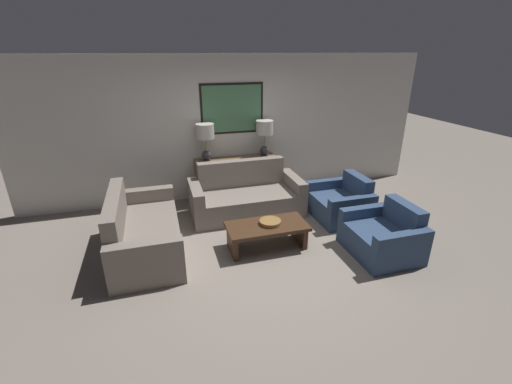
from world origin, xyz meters
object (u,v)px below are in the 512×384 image
(table_lamp_left, at_px, (205,135))
(armchair_near_camera, at_px, (383,237))
(coffee_table, at_px, (267,231))
(table_lamp_right, at_px, (264,131))
(couch_by_back_wall, at_px, (246,197))
(couch_by_side, at_px, (143,233))
(console_table, at_px, (237,178))
(decorative_bowl, at_px, (270,222))
(armchair_near_back_wall, at_px, (341,203))

(table_lamp_left, relative_size, armchair_near_camera, 0.69)
(coffee_table, bearing_deg, table_lamp_right, 73.40)
(table_lamp_left, bearing_deg, couch_by_back_wall, -50.88)
(couch_by_back_wall, bearing_deg, coffee_table, -90.67)
(table_lamp_right, height_order, armchair_near_camera, table_lamp_right)
(table_lamp_left, distance_m, couch_by_side, 2.15)
(table_lamp_left, bearing_deg, couch_by_side, -128.48)
(table_lamp_right, relative_size, coffee_table, 0.59)
(table_lamp_left, xyz_separation_m, coffee_table, (0.54, -1.92, -1.01))
(console_table, xyz_separation_m, coffee_table, (-0.01, -1.92, -0.13))
(armchair_near_camera, bearing_deg, console_table, 121.18)
(console_table, xyz_separation_m, decorative_bowl, (0.04, -1.91, -0.00))
(table_lamp_left, relative_size, decorative_bowl, 2.18)
(decorative_bowl, distance_m, armchair_near_camera, 1.61)
(couch_by_back_wall, relative_size, coffee_table, 1.66)
(console_table, xyz_separation_m, table_lamp_right, (0.56, 0.00, 0.88))
(table_lamp_right, height_order, couch_by_side, table_lamp_right)
(table_lamp_left, distance_m, decorative_bowl, 2.18)
(couch_by_back_wall, relative_size, couch_by_side, 1.00)
(coffee_table, bearing_deg, couch_by_side, 166.03)
(decorative_bowl, bearing_deg, armchair_near_back_wall, 21.47)
(couch_by_back_wall, height_order, coffee_table, couch_by_back_wall)
(console_table, distance_m, table_lamp_right, 1.04)
(couch_by_side, distance_m, armchair_near_camera, 3.42)
(armchair_near_camera, bearing_deg, table_lamp_right, 110.98)
(console_table, relative_size, coffee_table, 1.34)
(table_lamp_left, relative_size, couch_by_back_wall, 0.35)
(console_table, relative_size, table_lamp_left, 2.28)
(console_table, bearing_deg, table_lamp_right, 0.00)
(couch_by_back_wall, bearing_deg, decorative_bowl, -88.20)
(couch_by_back_wall, xyz_separation_m, decorative_bowl, (0.04, -1.22, 0.11))
(couch_by_back_wall, relative_size, armchair_near_back_wall, 1.96)
(table_lamp_left, height_order, couch_by_back_wall, table_lamp_left)
(decorative_bowl, xyz_separation_m, armchair_near_back_wall, (1.49, 0.58, -0.15))
(armchair_near_camera, bearing_deg, couch_by_back_wall, 129.75)
(decorative_bowl, bearing_deg, coffee_table, -165.58)
(table_lamp_right, height_order, couch_by_back_wall, table_lamp_right)
(couch_by_back_wall, xyz_separation_m, couch_by_side, (-1.74, -0.80, 0.00))
(couch_by_side, height_order, coffee_table, couch_by_side)
(armchair_near_back_wall, bearing_deg, coffee_table, -158.77)
(decorative_bowl, distance_m, armchair_near_back_wall, 1.60)
(couch_by_back_wall, relative_size, armchair_near_camera, 1.96)
(armchair_near_back_wall, distance_m, armchair_near_camera, 1.20)
(table_lamp_right, xyz_separation_m, couch_by_back_wall, (-0.56, -0.69, -0.99))
(console_table, relative_size, table_lamp_right, 2.28)
(table_lamp_right, relative_size, armchair_near_camera, 0.69)
(table_lamp_right, height_order, coffee_table, table_lamp_right)
(console_table, bearing_deg, armchair_near_back_wall, -40.96)
(couch_by_side, xyz_separation_m, armchair_near_camera, (3.27, -1.03, -0.03))
(table_lamp_left, height_order, armchair_near_back_wall, table_lamp_left)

